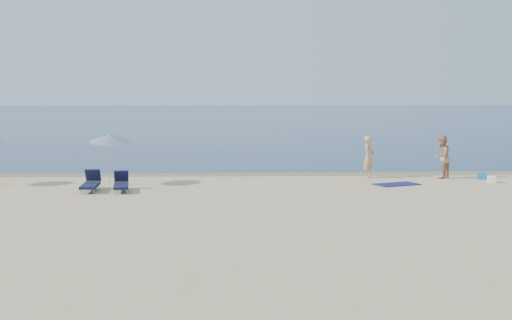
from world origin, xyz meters
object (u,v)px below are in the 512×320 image
Objects in this scene: person_left at (369,157)px; person_right at (441,157)px; blue_cooler at (482,176)px; umbrella_near at (110,138)px.

person_right is (3.09, -0.37, 0.01)m from person_left.
person_right is at bearing -176.56° from blue_cooler.
blue_cooler is at bearing 117.20° from person_right.
person_left is 4.86m from blue_cooler.
person_left is at bearing -56.24° from person_right.
person_left is 3.11m from person_right.
person_left is 0.85× the size of umbrella_near.
person_right reaches higher than blue_cooler.
person_left is 11.08m from umbrella_near.
blue_cooler is at bearing -10.14° from umbrella_near.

